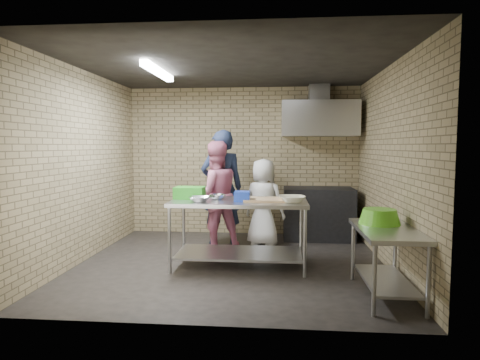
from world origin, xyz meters
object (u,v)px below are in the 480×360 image
object	(u,v)px
green_basin	(379,216)
man_navy	(222,187)
side_counter	(386,262)
woman_pink	(215,195)
woman_white	(263,202)
stove	(318,213)
green_crate	(190,193)
prep_table	(239,233)
bottle_green	(344,124)
blue_tub	(242,196)

from	to	relation	value
green_basin	man_navy	size ratio (longest dim) A/B	0.24
side_counter	green_basin	size ratio (longest dim) A/B	2.61
man_navy	woman_pink	xyz separation A→B (m)	(-0.07, -0.29, -0.09)
side_counter	woman_white	size ratio (longest dim) A/B	0.84
stove	green_crate	bearing A→B (deg)	-139.54
green_crate	woman_white	distance (m)	1.50
green_crate	green_basin	size ratio (longest dim) A/B	0.87
prep_table	woman_pink	bearing A→B (deg)	116.41
prep_table	woman_pink	distance (m)	1.14
green_basin	man_navy	bearing A→B (deg)	136.25
green_crate	bottle_green	bearing A→B (deg)	38.40
side_counter	stove	size ratio (longest dim) A/B	1.00
green_crate	blue_tub	world-z (taller)	green_crate
green_crate	green_basin	xyz separation A→B (m)	(2.36, -0.85, -0.15)
green_crate	woman_white	bearing A→B (deg)	47.64
green_crate	bottle_green	world-z (taller)	bottle_green
bottle_green	side_counter	bearing A→B (deg)	-90.00
prep_table	woman_pink	xyz separation A→B (m)	(-0.47, 0.95, 0.40)
stove	woman_white	distance (m)	1.13
prep_table	side_counter	xyz separation A→B (m)	(1.68, -0.98, -0.08)
bottle_green	woman_white	world-z (taller)	bottle_green
bottle_green	woman_pink	xyz separation A→B (m)	(-2.16, -1.06, -1.16)
man_navy	woman_white	bearing A→B (deg)	164.46
blue_tub	man_navy	bearing A→B (deg)	108.49
side_counter	green_basin	world-z (taller)	green_basin
prep_table	stove	xyz separation A→B (m)	(1.23, 1.77, -0.00)
blue_tub	bottle_green	xyz separation A→B (m)	(1.63, 2.11, 1.05)
side_counter	man_navy	world-z (taller)	man_navy
bottle_green	woman_white	size ratio (longest dim) A/B	0.11
green_basin	stove	bearing A→B (deg)	99.76
side_counter	woman_pink	xyz separation A→B (m)	(-2.16, 1.93, 0.48)
green_basin	woman_pink	distance (m)	2.72
side_counter	prep_table	bearing A→B (deg)	149.79
woman_pink	bottle_green	bearing A→B (deg)	179.69
prep_table	man_navy	size ratio (longest dim) A/B	0.96
green_basin	prep_table	bearing A→B (deg)	156.30
stove	blue_tub	size ratio (longest dim) A/B	5.97
green_basin	man_navy	world-z (taller)	man_navy
prep_table	woman_white	bearing A→B (deg)	76.45
green_crate	woman_pink	bearing A→B (deg)	74.78
green_crate	green_basin	world-z (taller)	green_crate
stove	woman_white	size ratio (longest dim) A/B	0.84
prep_table	green_crate	world-z (taller)	green_crate
man_navy	woman_white	world-z (taller)	man_navy
green_crate	man_navy	size ratio (longest dim) A/B	0.21
blue_tub	man_navy	world-z (taller)	man_navy
stove	green_basin	world-z (taller)	green_basin
side_counter	bottle_green	size ratio (longest dim) A/B	8.00
man_navy	woman_pink	distance (m)	0.32
side_counter	bottle_green	distance (m)	3.41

